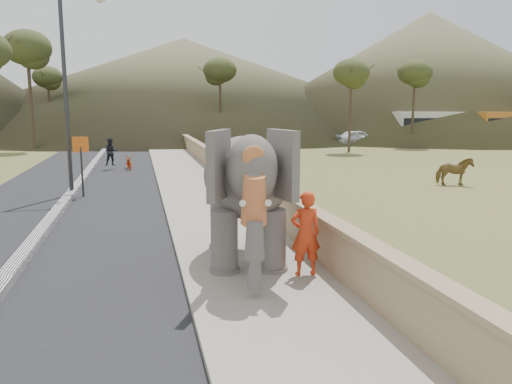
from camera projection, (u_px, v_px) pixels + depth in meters
ground at (252, 274)px, 10.72m from camera, size 160.00×160.00×0.00m
road at (68, 200)px, 19.18m from camera, size 7.00×120.00×0.03m
median at (68, 198)px, 19.17m from camera, size 0.35×120.00×0.22m
walkway at (198, 193)px, 20.30m from camera, size 3.00×120.00×0.15m
parapet at (238, 180)px, 20.59m from camera, size 0.30×120.00×1.10m
lamppost at (73, 73)px, 19.52m from camera, size 1.76×0.36×8.00m
signboard at (81, 156)px, 19.56m from camera, size 0.60×0.08×2.40m
cow at (454, 171)px, 22.67m from camera, size 1.67×1.08×1.30m
distant_car at (358, 138)px, 46.55m from camera, size 4.25×1.75×1.44m
bus_white at (452, 128)px, 47.65m from camera, size 11.25×4.06×3.10m
hill_right at (427, 74)px, 67.38m from camera, size 56.00×56.00×16.00m
hill_far at (184, 85)px, 77.84m from camera, size 80.00×80.00×14.00m
elephant_and_man at (246, 195)px, 11.10m from camera, size 2.55×4.27×2.92m
motorcyclist at (121, 157)px, 28.36m from camera, size 1.77×1.76×1.83m
trees at (180, 100)px, 38.34m from camera, size 47.48×45.30×9.83m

